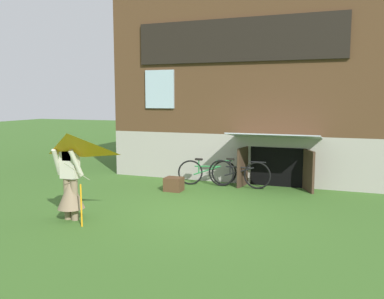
{
  "coord_description": "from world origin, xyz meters",
  "views": [
    {
      "loc": [
        2.78,
        -7.9,
        2.36
      ],
      "look_at": [
        -0.4,
        0.61,
        1.21
      ],
      "focal_mm": 38.1,
      "sensor_mm": 36.0,
      "label": 1
    }
  ],
  "objects_px": {
    "bicycle_black": "(239,174)",
    "bicycle_green": "(207,172)",
    "wooden_crate": "(174,184)",
    "person": "(70,185)",
    "kite": "(68,160)"
  },
  "relations": [
    {
      "from": "bicycle_black",
      "to": "wooden_crate",
      "type": "distance_m",
      "value": 1.77
    },
    {
      "from": "bicycle_black",
      "to": "bicycle_green",
      "type": "relative_size",
      "value": 1.1
    },
    {
      "from": "person",
      "to": "bicycle_green",
      "type": "height_order",
      "value": "person"
    },
    {
      "from": "kite",
      "to": "bicycle_black",
      "type": "bearing_deg",
      "value": 67.3
    },
    {
      "from": "bicycle_black",
      "to": "bicycle_green",
      "type": "height_order",
      "value": "bicycle_black"
    },
    {
      "from": "wooden_crate",
      "to": "person",
      "type": "bearing_deg",
      "value": -106.85
    },
    {
      "from": "person",
      "to": "wooden_crate",
      "type": "xyz_separation_m",
      "value": [
        0.9,
        2.98,
        -0.51
      ]
    },
    {
      "from": "person",
      "to": "kite",
      "type": "xyz_separation_m",
      "value": [
        0.44,
        -0.62,
        0.6
      ]
    },
    {
      "from": "bicycle_black",
      "to": "kite",
      "type": "bearing_deg",
      "value": -111.74
    },
    {
      "from": "bicycle_black",
      "to": "bicycle_green",
      "type": "bearing_deg",
      "value": 179.41
    },
    {
      "from": "bicycle_black",
      "to": "bicycle_green",
      "type": "xyz_separation_m",
      "value": [
        -0.9,
        0.02,
        -0.02
      ]
    },
    {
      "from": "bicycle_green",
      "to": "wooden_crate",
      "type": "xyz_separation_m",
      "value": [
        -0.56,
        -1.0,
        -0.18
      ]
    },
    {
      "from": "person",
      "to": "bicycle_green",
      "type": "relative_size",
      "value": 1.06
    },
    {
      "from": "kite",
      "to": "bicycle_black",
      "type": "distance_m",
      "value": 5.05
    },
    {
      "from": "kite",
      "to": "bicycle_green",
      "type": "relative_size",
      "value": 1.02
    }
  ]
}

